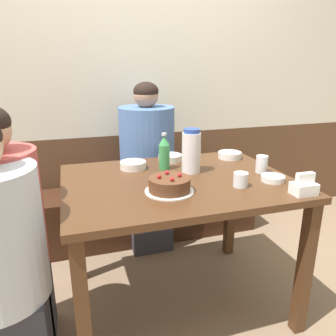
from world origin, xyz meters
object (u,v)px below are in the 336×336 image
object	(u,v)px
bench_seat	(144,212)
soju_bottle	(164,152)
glass_tumbler_short	(262,164)
person_grey_tee	(5,239)
napkin_holder	(304,187)
bowl_sauce_shallow	(133,165)
birthday_cake	(169,185)
bowl_soup_white	(230,155)
bowl_side_dish	(170,158)
person_pale_blue_shirt	(147,168)
bowl_rice_small	(273,178)
water_pitcher	(191,151)
glass_water_tall	(241,180)

from	to	relation	value
bench_seat	soju_bottle	world-z (taller)	soju_bottle
glass_tumbler_short	person_grey_tee	xyz separation A→B (m)	(-1.33, -0.02, -0.23)
napkin_holder	bowl_sauce_shallow	bearing A→B (deg)	137.37
bench_seat	birthday_cake	bearing A→B (deg)	-95.55
bowl_soup_white	glass_tumbler_short	distance (m)	0.32
bowl_side_dish	birthday_cake	bearing A→B (deg)	-108.03
napkin_holder	person_pale_blue_shirt	size ratio (longest dim) A/B	0.09
glass_tumbler_short	person_pale_blue_shirt	size ratio (longest dim) A/B	0.08
bowl_rice_small	glass_tumbler_short	distance (m)	0.15
bench_seat	glass_tumbler_short	bearing A→B (deg)	-60.74
soju_bottle	bowl_sauce_shallow	xyz separation A→B (m)	(-0.17, 0.06, -0.08)
water_pitcher	person_grey_tee	size ratio (longest dim) A/B	0.20
bench_seat	water_pitcher	bearing A→B (deg)	-81.57
water_pitcher	bowl_rice_small	size ratio (longest dim) A/B	2.04
bench_seat	person_pale_blue_shirt	xyz separation A→B (m)	(0.01, -0.13, 0.41)
water_pitcher	bowl_side_dish	distance (m)	0.27
bowl_side_dish	soju_bottle	bearing A→B (deg)	-118.71
water_pitcher	bowl_sauce_shallow	world-z (taller)	water_pitcher
bench_seat	bowl_soup_white	bearing A→B (deg)	-50.38
water_pitcher	bowl_side_dish	world-z (taller)	water_pitcher
soju_bottle	bowl_side_dish	size ratio (longest dim) A/B	1.44
person_grey_tee	bowl_soup_white	bearing A→B (deg)	14.58
bowl_soup_white	bowl_side_dish	distance (m)	0.39
bowl_side_dish	bench_seat	bearing A→B (deg)	97.70
bowl_sauce_shallow	water_pitcher	bearing A→B (deg)	-27.90
birthday_cake	glass_water_tall	world-z (taller)	birthday_cake
person_pale_blue_shirt	person_grey_tee	bearing A→B (deg)	-48.52
bowl_rice_small	person_grey_tee	distance (m)	1.33
napkin_holder	soju_bottle	bearing A→B (deg)	132.04
glass_water_tall	glass_tumbler_short	xyz separation A→B (m)	(0.22, 0.16, 0.01)
birthday_cake	bowl_side_dish	bearing A→B (deg)	71.97
birthday_cake	person_pale_blue_shirt	distance (m)	0.89
bowl_sauce_shallow	bowl_side_dish	bearing A→B (deg)	19.68
bowl_soup_white	napkin_holder	bearing A→B (deg)	-86.74
bowl_rice_small	bowl_side_dish	distance (m)	0.65
soju_bottle	glass_tumbler_short	distance (m)	0.55
water_pitcher	bowl_rice_small	xyz separation A→B (m)	(0.35, -0.27, -0.10)
person_grey_tee	napkin_holder	bearing A→B (deg)	-13.40
glass_tumbler_short	water_pitcher	bearing A→B (deg)	161.70
bench_seat	bowl_rice_small	size ratio (longest dim) A/B	15.24
soju_bottle	person_pale_blue_shirt	xyz separation A→B (m)	(0.02, 0.52, -0.25)
napkin_holder	bowl_side_dish	world-z (taller)	napkin_holder
soju_bottle	glass_water_tall	distance (m)	0.48
water_pitcher	bowl_rice_small	bearing A→B (deg)	-37.31
bowl_side_dish	glass_tumbler_short	world-z (taller)	glass_tumbler_short
person_grey_tee	person_pale_blue_shirt	bearing A→B (deg)	41.48
bowl_side_dish	glass_water_tall	distance (m)	0.57
birthday_cake	glass_tumbler_short	distance (m)	0.59
bowl_side_dish	napkin_holder	bearing A→B (deg)	-59.37
glass_water_tall	person_pale_blue_shirt	bearing A→B (deg)	105.71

